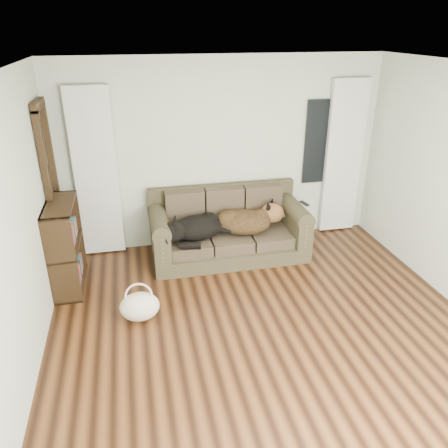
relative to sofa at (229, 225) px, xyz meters
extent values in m
plane|color=black|center=(0.02, -1.97, -0.45)|extent=(5.00, 5.00, 0.00)
plane|color=white|center=(0.02, -1.97, 2.15)|extent=(5.00, 5.00, 0.00)
cube|color=beige|center=(0.02, 0.53, 0.85)|extent=(4.50, 0.04, 2.60)
cube|color=beige|center=(-2.23, -1.97, 0.85)|extent=(0.04, 5.00, 2.60)
cube|color=silver|center=(-1.68, 0.45, 0.70)|extent=(0.55, 0.08, 2.25)
cube|color=silver|center=(1.82, 0.45, 0.70)|extent=(0.55, 0.08, 2.25)
cube|color=black|center=(1.47, 0.50, 0.95)|extent=(0.50, 0.03, 1.20)
cube|color=#31200F|center=(-2.18, 0.07, 0.60)|extent=(0.07, 0.60, 2.10)
cube|color=#35341F|center=(0.00, 0.00, 0.00)|extent=(2.07, 0.90, 0.85)
ellipsoid|color=black|center=(-0.48, -0.09, 0.03)|extent=(0.82, 0.65, 0.31)
ellipsoid|color=black|center=(0.24, -0.03, 0.04)|extent=(0.92, 0.77, 0.35)
cube|color=black|center=(1.03, -0.12, 0.28)|extent=(0.08, 0.17, 0.02)
ellipsoid|color=beige|center=(-1.27, -1.21, -0.29)|extent=(0.52, 0.47, 0.31)
cube|color=#31200F|center=(-2.07, -0.33, 0.05)|extent=(0.38, 0.88, 1.08)
camera|label=1|loc=(-1.21, -5.23, 2.49)|focal=35.00mm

